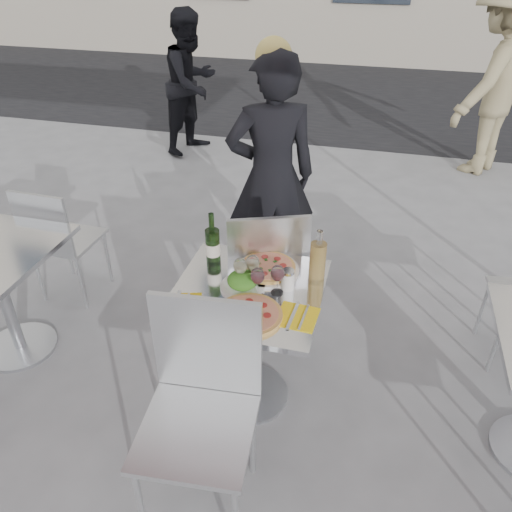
% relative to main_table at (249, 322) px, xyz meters
% --- Properties ---
extents(ground, '(80.00, 80.00, 0.00)m').
position_rel_main_table_xyz_m(ground, '(0.00, 0.00, -0.54)').
color(ground, slate).
extents(street_asphalt, '(24.00, 5.00, 0.00)m').
position_rel_main_table_xyz_m(street_asphalt, '(0.00, 6.50, -0.54)').
color(street_asphalt, black).
rests_on(street_asphalt, ground).
extents(main_table, '(0.72, 0.72, 0.75)m').
position_rel_main_table_xyz_m(main_table, '(0.00, 0.00, 0.00)').
color(main_table, '#B7BABF').
rests_on(main_table, ground).
extents(chair_far, '(0.58, 0.59, 0.98)m').
position_rel_main_table_xyz_m(chair_far, '(-0.02, 0.43, 0.04)').
color(chair_far, silver).
rests_on(chair_far, ground).
extents(chair_near, '(0.50, 0.51, 1.02)m').
position_rel_main_table_xyz_m(chair_near, '(-0.05, -0.57, 0.06)').
color(chair_near, silver).
rests_on(chair_near, ground).
extents(side_chair_lfar, '(0.41, 0.42, 0.87)m').
position_rel_main_table_xyz_m(side_chair_lfar, '(-1.47, 0.55, -0.02)').
color(side_chair_lfar, silver).
rests_on(side_chair_lfar, ground).
extents(woman_diner, '(0.72, 0.61, 1.67)m').
position_rel_main_table_xyz_m(woman_diner, '(-0.15, 1.13, 0.29)').
color(woman_diner, black).
rests_on(woman_diner, ground).
extents(pedestrian_a, '(0.81, 0.91, 1.56)m').
position_rel_main_table_xyz_m(pedestrian_a, '(-1.63, 3.52, 0.24)').
color(pedestrian_a, black).
rests_on(pedestrian_a, ground).
extents(pedestrian_b, '(1.26, 1.41, 1.90)m').
position_rel_main_table_xyz_m(pedestrian_b, '(1.55, 3.74, 0.41)').
color(pedestrian_b, '#948760').
rests_on(pedestrian_b, ground).
extents(pizza_near, '(0.31, 0.31, 0.02)m').
position_rel_main_table_xyz_m(pizza_near, '(0.06, -0.19, 0.22)').
color(pizza_near, '#E7AA5A').
rests_on(pizza_near, main_table).
extents(pizza_far, '(0.32, 0.32, 0.03)m').
position_rel_main_table_xyz_m(pizza_far, '(0.05, 0.18, 0.23)').
color(pizza_far, white).
rests_on(pizza_far, main_table).
extents(salad_plate, '(0.22, 0.22, 0.09)m').
position_rel_main_table_xyz_m(salad_plate, '(-0.03, 0.01, 0.25)').
color(salad_plate, white).
rests_on(salad_plate, main_table).
extents(wine_bottle, '(0.07, 0.08, 0.29)m').
position_rel_main_table_xyz_m(wine_bottle, '(-0.24, 0.18, 0.32)').
color(wine_bottle, '#25491B').
rests_on(wine_bottle, main_table).
extents(carafe, '(0.08, 0.08, 0.29)m').
position_rel_main_table_xyz_m(carafe, '(0.31, 0.15, 0.33)').
color(carafe, tan).
rests_on(carafe, main_table).
extents(sugar_shaker, '(0.06, 0.06, 0.11)m').
position_rel_main_table_xyz_m(sugar_shaker, '(0.18, 0.06, 0.26)').
color(sugar_shaker, white).
rests_on(sugar_shaker, main_table).
extents(wineglass_white_a, '(0.07, 0.07, 0.16)m').
position_rel_main_table_xyz_m(wineglass_white_a, '(-0.05, 0.03, 0.32)').
color(wineglass_white_a, white).
rests_on(wineglass_white_a, main_table).
extents(wineglass_white_b, '(0.07, 0.07, 0.16)m').
position_rel_main_table_xyz_m(wineglass_white_b, '(0.00, 0.07, 0.32)').
color(wineglass_white_b, white).
rests_on(wineglass_white_b, main_table).
extents(wineglass_red_a, '(0.07, 0.07, 0.16)m').
position_rel_main_table_xyz_m(wineglass_red_a, '(0.06, -0.03, 0.32)').
color(wineglass_red_a, white).
rests_on(wineglass_red_a, main_table).
extents(wineglass_red_b, '(0.07, 0.07, 0.16)m').
position_rel_main_table_xyz_m(wineglass_red_b, '(0.14, 0.01, 0.32)').
color(wineglass_red_b, white).
rests_on(wineglass_red_b, main_table).
extents(napkin_left, '(0.22, 0.22, 0.01)m').
position_rel_main_table_xyz_m(napkin_left, '(-0.27, -0.20, 0.21)').
color(napkin_left, yellow).
rests_on(napkin_left, main_table).
extents(napkin_right, '(0.19, 0.20, 0.01)m').
position_rel_main_table_xyz_m(napkin_right, '(0.27, -0.14, 0.21)').
color(napkin_right, yellow).
rests_on(napkin_right, main_table).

